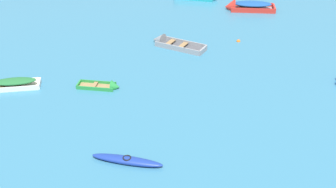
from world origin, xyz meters
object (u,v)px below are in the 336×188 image
rowboat_green_near_right (108,87)px  mooring_buoy_far_field (238,41)px  rowboat_red_foreground_center (244,6)px  rowboat_grey_back_row_right (167,43)px  rowboat_white_far_left (6,84)px  kayak_deep_blue_far_right (127,160)px

rowboat_green_near_right → mooring_buoy_far_field: bearing=23.8°
rowboat_green_near_right → rowboat_red_foreground_center: bearing=39.0°
rowboat_grey_back_row_right → rowboat_red_foreground_center: (8.64, 5.77, 0.17)m
rowboat_green_near_right → rowboat_grey_back_row_right: (5.17, 5.43, 0.07)m
rowboat_green_near_right → rowboat_white_far_left: rowboat_white_far_left is taller
kayak_deep_blue_far_right → mooring_buoy_far_field: (10.70, 12.07, -0.16)m
rowboat_red_foreground_center → rowboat_green_near_right: bearing=-141.0°
rowboat_grey_back_row_right → mooring_buoy_far_field: 5.49m
kayak_deep_blue_far_right → rowboat_grey_back_row_right: 13.86m
kayak_deep_blue_far_right → rowboat_grey_back_row_right: size_ratio=0.87×
rowboat_green_near_right → kayak_deep_blue_far_right: bearing=-90.8°
rowboat_grey_back_row_right → rowboat_red_foreground_center: size_ratio=0.83×
kayak_deep_blue_far_right → rowboat_green_near_right: bearing=89.2°
rowboat_green_near_right → mooring_buoy_far_field: 11.58m
rowboat_green_near_right → rowboat_red_foreground_center: (13.81, 11.20, 0.23)m
rowboat_red_foreground_center → rowboat_white_far_left: (-19.88, -9.60, -0.08)m
kayak_deep_blue_far_right → rowboat_grey_back_row_right: rowboat_grey_back_row_right is taller
mooring_buoy_far_field → rowboat_green_near_right: bearing=-156.2°
rowboat_green_near_right → rowboat_white_far_left: size_ratio=0.80×
kayak_deep_blue_far_right → rowboat_green_near_right: (0.10, 7.39, -0.05)m
kayak_deep_blue_far_right → rowboat_white_far_left: size_ratio=0.98×
rowboat_white_far_left → rowboat_red_foreground_center: bearing=25.8°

